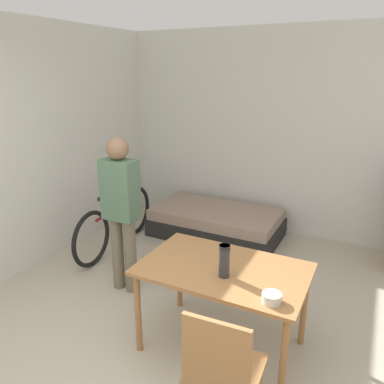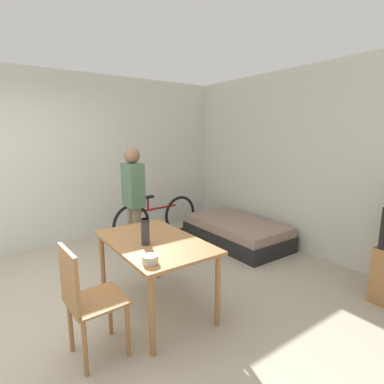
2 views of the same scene
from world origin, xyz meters
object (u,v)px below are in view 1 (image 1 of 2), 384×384
Objects in this scene: person_standing at (121,206)px; wooden_chair at (221,371)px; bicycle at (116,223)px; daybed at (216,222)px; thermos_flask at (224,259)px; mate_bowl at (272,298)px; dining_table at (223,277)px.

wooden_chair is at bearing -36.00° from person_standing.
daybed is at bearing 43.50° from bicycle.
thermos_flask is (0.97, -2.10, 0.68)m from daybed.
person_standing is 1.78m from mate_bowl.
dining_table is 2.18m from bicycle.
mate_bowl is (2.34, -1.33, 0.42)m from bicycle.
dining_table is at bearing -65.17° from daybed.
daybed is 13.20× the size of mate_bowl.
mate_bowl is at bearing -21.68° from thermos_flask.
wooden_chair is 7.24× the size of mate_bowl.
thermos_flask is (0.05, -0.12, 0.22)m from dining_table.
person_standing reaches higher than thermos_flask.
mate_bowl is at bearing -20.33° from person_standing.
wooden_chair is 2.86m from bicycle.
daybed is 1.82m from person_standing.
dining_table reaches higher than daybed.
person_standing reaches higher than wooden_chair.
wooden_chair is at bearing -105.83° from mate_bowl.
mate_bowl is (0.45, -0.28, 0.12)m from dining_table.
mate_bowl is at bearing -31.52° from dining_table.
dining_table is 9.78× the size of mate_bowl.
wooden_chair is at bearing -68.29° from thermos_flask.
thermos_flask is at bearing 111.71° from wooden_chair.
dining_table is 0.84m from wooden_chair.
person_standing reaches higher than bicycle.
bicycle is (-0.97, -0.92, 0.16)m from daybed.
wooden_chair is (0.31, -0.77, -0.11)m from dining_table.
thermos_flask is at bearing -19.91° from person_standing.
bicycle is at bearing 150.74° from dining_table.
mate_bowl is at bearing -29.71° from bicycle.
person_standing is (-1.53, 1.11, 0.38)m from wooden_chair.
mate_bowl is at bearing 74.17° from wooden_chair.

